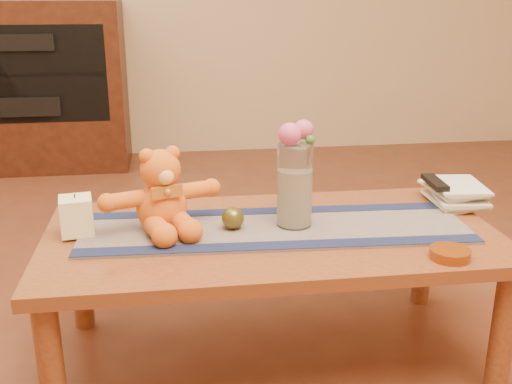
{
  "coord_description": "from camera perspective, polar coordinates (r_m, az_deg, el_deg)",
  "views": [
    {
      "loc": [
        -0.29,
        -1.73,
        1.16
      ],
      "look_at": [
        -0.05,
        0.0,
        0.58
      ],
      "focal_mm": 42.51,
      "sensor_mm": 36.0,
      "label": 1
    }
  ],
  "objects": [
    {
      "name": "stereo_upper",
      "position": [
        4.19,
        -21.06,
        13.13
      ],
      "size": [
        0.42,
        0.28,
        0.1
      ],
      "primitive_type": "cube",
      "color": "black",
      "rests_on": "media_cabinet"
    },
    {
      "name": "cabinet_shelf",
      "position": [
        4.19,
        -20.81,
        10.42
      ],
      "size": [
        1.02,
        0.2,
        0.02
      ],
      "primitive_type": "cube",
      "color": "black",
      "rests_on": "media_cabinet"
    },
    {
      "name": "media_cabinet",
      "position": [
        4.35,
        -20.23,
        9.27
      ],
      "size": [
        1.2,
        0.5,
        1.1
      ],
      "primitive_type": "cube",
      "color": "black",
      "rests_on": "floor"
    },
    {
      "name": "candle_wick",
      "position": [
        1.89,
        -16.71,
        -0.35
      ],
      "size": [
        0.0,
        0.0,
        0.01
      ],
      "primitive_type": "cylinder",
      "rotation": [
        0.0,
        0.0,
        0.16
      ],
      "color": "black",
      "rests_on": "pillar_candle"
    },
    {
      "name": "runner_border_near",
      "position": [
        1.77,
        2.43,
        -5.02
      ],
      "size": [
        1.2,
        0.12,
        0.0
      ],
      "primitive_type": "cube",
      "rotation": [
        0.0,
        0.0,
        -0.05
      ],
      "color": "#161C42",
      "rests_on": "persian_runner"
    },
    {
      "name": "rose_left",
      "position": [
        1.82,
        3.21,
        5.45
      ],
      "size": [
        0.07,
        0.07,
        0.07
      ],
      "primitive_type": "sphere",
      "color": "#CE4978",
      "rests_on": "glass_vase"
    },
    {
      "name": "floor",
      "position": [
        2.1,
        1.4,
        -15.11
      ],
      "size": [
        5.5,
        5.5,
        0.0
      ],
      "primitive_type": "plane",
      "color": "#552718",
      "rests_on": "ground"
    },
    {
      "name": "stereo_lower",
      "position": [
        4.23,
        -20.45,
        7.81
      ],
      "size": [
        0.42,
        0.28,
        0.12
      ],
      "primitive_type": "cube",
      "color": "black",
      "rests_on": "media_cabinet"
    },
    {
      "name": "coffee_table_top",
      "position": [
        1.9,
        1.5,
        -4.23
      ],
      "size": [
        1.4,
        0.7,
        0.04
      ],
      "primitive_type": "cube",
      "color": "#612D17",
      "rests_on": "floor"
    },
    {
      "name": "teddy_bear",
      "position": [
        1.88,
        -8.93,
        0.14
      ],
      "size": [
        0.43,
        0.39,
        0.24
      ],
      "primitive_type": null,
      "rotation": [
        0.0,
        0.0,
        0.32
      ],
      "color": "orange",
      "rests_on": "persian_runner"
    },
    {
      "name": "tv_remote",
      "position": [
        2.17,
        16.49,
        0.88
      ],
      "size": [
        0.05,
        0.16,
        0.02
      ],
      "primitive_type": "cube",
      "rotation": [
        0.0,
        0.0,
        -0.06
      ],
      "color": "black",
      "rests_on": "book_top"
    },
    {
      "name": "book_top",
      "position": [
        2.18,
        16.47,
        0.5
      ],
      "size": [
        0.19,
        0.24,
        0.02
      ],
      "primitive_type": "imported",
      "rotation": [
        0.0,
        0.0,
        -0.11
      ],
      "color": "beige",
      "rests_on": "book_upper"
    },
    {
      "name": "blue_flower_side",
      "position": [
        1.85,
        2.71,
        5.2
      ],
      "size": [
        0.04,
        0.04,
        0.04
      ],
      "primitive_type": "sphere",
      "color": "#4D68A6",
      "rests_on": "glass_vase"
    },
    {
      "name": "blue_flower_back",
      "position": [
        1.87,
        3.84,
        5.57
      ],
      "size": [
        0.04,
        0.04,
        0.04
      ],
      "primitive_type": "sphere",
      "color": "#4D68A6",
      "rests_on": "glass_vase"
    },
    {
      "name": "book_lower",
      "position": [
        2.19,
        16.43,
        -0.46
      ],
      "size": [
        0.2,
        0.25,
        0.02
      ],
      "primitive_type": "imported",
      "rotation": [
        0.0,
        0.0,
        -0.15
      ],
      "color": "beige",
      "rests_on": "book_bottom"
    },
    {
      "name": "table_leg_bl",
      "position": [
        2.26,
        -16.19,
        -7.39
      ],
      "size": [
        0.07,
        0.07,
        0.41
      ],
      "primitive_type": "cylinder",
      "color": "#612D17",
      "rests_on": "floor"
    },
    {
      "name": "table_leg_fl",
      "position": [
        1.76,
        -18.71,
        -15.58
      ],
      "size": [
        0.07,
        0.07,
        0.41
      ],
      "primitive_type": "cylinder",
      "color": "#612D17",
      "rests_on": "floor"
    },
    {
      "name": "book_bottom",
      "position": [
        2.2,
        16.23,
        -0.89
      ],
      "size": [
        0.17,
        0.22,
        0.02
      ],
      "primitive_type": "imported",
      "rotation": [
        0.0,
        0.0,
        -0.01
      ],
      "color": "beige",
      "rests_on": "coffee_table_top"
    },
    {
      "name": "pillar_candle",
      "position": [
        1.91,
        -16.53,
        -2.14
      ],
      "size": [
        0.11,
        0.11,
        0.11
      ],
      "primitive_type": "cube",
      "rotation": [
        0.0,
        0.0,
        0.16
      ],
      "color": "#FAECB8",
      "rests_on": "persian_runner"
    },
    {
      "name": "rose_right",
      "position": [
        1.84,
        4.5,
        5.89
      ],
      "size": [
        0.06,
        0.06,
        0.06
      ],
      "primitive_type": "sphere",
      "color": "#CE4978",
      "rests_on": "glass_vase"
    },
    {
      "name": "runner_border_far",
      "position": [
        2.03,
        1.35,
        -1.77
      ],
      "size": [
        1.2,
        0.12,
        0.0
      ],
      "primitive_type": "cube",
      "rotation": [
        0.0,
        0.0,
        -0.05
      ],
      "color": "#161C42",
      "rests_on": "persian_runner"
    },
    {
      "name": "potpourri_fill",
      "position": [
        1.89,
        3.63,
        -0.5
      ],
      "size": [
        0.09,
        0.09,
        0.18
      ],
      "primitive_type": "cylinder",
      "color": "beige",
      "rests_on": "glass_vase"
    },
    {
      "name": "book_upper",
      "position": [
        2.19,
        16.14,
        0.07
      ],
      "size": [
        0.18,
        0.23,
        0.02
      ],
      "primitive_type": "imported",
      "rotation": [
        0.0,
        0.0,
        0.04
      ],
      "color": "beige",
      "rests_on": "book_lower"
    },
    {
      "name": "table_leg_fr",
      "position": [
        1.96,
        22.18,
        -12.26
      ],
      "size": [
        0.07,
        0.07,
        0.41
      ],
      "primitive_type": "cylinder",
      "color": "#612D17",
      "rests_on": "floor"
    },
    {
      "name": "cabinet_cavity",
      "position": [
        4.1,
        -21.05,
        10.25
      ],
      "size": [
        1.02,
        0.03,
        0.61
      ],
      "primitive_type": "cube",
      "color": "black",
      "rests_on": "media_cabinet"
    },
    {
      "name": "amber_dish",
      "position": [
        1.78,
        17.79,
        -5.55
      ],
      "size": [
        0.13,
        0.13,
        0.03
      ],
      "primitive_type": "cylinder",
      "rotation": [
        0.0,
        0.0,
        -0.2
      ],
      "color": "#BF5914",
      "rests_on": "coffee_table_top"
    },
    {
      "name": "glass_vase",
      "position": [
        1.88,
        3.66,
        0.62
      ],
      "size": [
        0.11,
        0.11,
        0.26
      ],
      "primitive_type": "cylinder",
      "color": "silver",
      "rests_on": "persian_runner"
    },
    {
      "name": "persian_runner",
      "position": [
        1.9,
        1.85,
        -3.42
      ],
      "size": [
        1.22,
        0.41,
        0.01
      ],
      "primitive_type": "cube",
      "rotation": [
        0.0,
        0.0,
        -0.05
      ],
      "color": "#171D41",
      "rests_on": "coffee_table_top"
    },
    {
      "name": "table_leg_br",
      "position": [
        2.42,
        15.49,
        -5.56
      ],
      "size": [
        0.07,
        0.07,
        0.41
      ],
      "primitive_type": "cylinder",
      "color": "#612D17",
      "rests_on": "floor"
    },
    {
      "name": "leaf_sprig",
      "position": [
        1.83,
        5.11,
        4.91
      ],
      "size": [
        0.03,
        0.03,
        0.03
      ],
      "primitive_type": "sphere",
      "color": "#33662D",
      "rests_on": "glass_vase"
    },
    {
      "name": "bronze_ball",
      "position": [
        1.87,
        -2.19,
        -2.47
      ],
      "size": [
        0.09,
        0.09,
        0.07
      ],
      "primitive_type": "sphere",
      "rotation": [
        0.0,
        0.0,
        -0.33
      ],
      "color": "#52491B",
      "rests_on": "persian_runner"
    }
  ]
}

